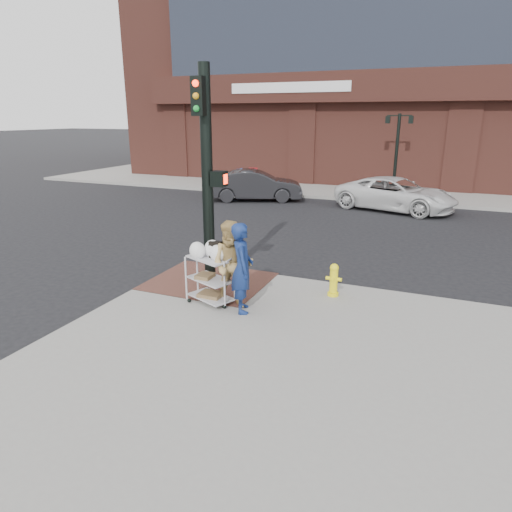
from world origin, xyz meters
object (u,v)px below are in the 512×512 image
at_px(traffic_signal_pole, 207,172).
at_px(woman_blue, 242,268).
at_px(sedan_dark, 256,185).
at_px(minivan_white, 396,194).
at_px(lamp_post, 397,145).
at_px(pedestrian_tan, 233,265).
at_px(fire_hydrant, 334,279).
at_px(utility_cart, 210,275).

height_order(traffic_signal_pole, woman_blue, traffic_signal_pole).
height_order(sedan_dark, minivan_white, sedan_dark).
relative_size(traffic_signal_pole, sedan_dark, 1.10).
bearing_deg(sedan_dark, lamp_post, -81.76).
bearing_deg(traffic_signal_pole, pedestrian_tan, -43.46).
distance_m(traffic_signal_pole, sedan_dark, 12.37).
bearing_deg(minivan_white, pedestrian_tan, -172.79).
relative_size(woman_blue, minivan_white, 0.36).
relative_size(traffic_signal_pole, pedestrian_tan, 2.68).
height_order(pedestrian_tan, fire_hydrant, pedestrian_tan).
bearing_deg(pedestrian_tan, traffic_signal_pole, 125.13).
bearing_deg(traffic_signal_pole, woman_blue, -40.14).
xyz_separation_m(sedan_dark, minivan_white, (6.68, 0.14, -0.03)).
bearing_deg(lamp_post, sedan_dark, -149.75).
relative_size(lamp_post, minivan_white, 0.77).
xyz_separation_m(sedan_dark, utility_cart, (4.26, -12.62, 0.02)).
xyz_separation_m(traffic_signal_pole, woman_blue, (1.37, -1.16, -1.74)).
distance_m(minivan_white, fire_hydrant, 11.36).
relative_size(woman_blue, pedestrian_tan, 1.01).
relative_size(pedestrian_tan, sedan_dark, 0.41).
distance_m(lamp_post, minivan_white, 3.98).
height_order(lamp_post, fire_hydrant, lamp_post).
bearing_deg(minivan_white, lamp_post, 23.60).
xyz_separation_m(lamp_post, minivan_white, (0.49, -3.47, -1.89)).
xyz_separation_m(lamp_post, utility_cart, (-1.93, -16.23, -1.84)).
height_order(traffic_signal_pole, sedan_dark, traffic_signal_pole).
distance_m(sedan_dark, utility_cart, 13.32).
relative_size(lamp_post, sedan_dark, 0.88).
xyz_separation_m(lamp_post, sedan_dark, (-6.19, -3.61, -1.87)).
distance_m(woman_blue, pedestrian_tan, 0.30).
distance_m(traffic_signal_pole, fire_hydrant, 3.73).
distance_m(traffic_signal_pole, utility_cart, 2.35).
bearing_deg(fire_hydrant, traffic_signal_pole, -172.24).
height_order(woman_blue, utility_cart, woman_blue).
distance_m(pedestrian_tan, sedan_dark, 13.54).
relative_size(pedestrian_tan, fire_hydrant, 2.46).
distance_m(pedestrian_tan, fire_hydrant, 2.39).
relative_size(pedestrian_tan, minivan_white, 0.36).
bearing_deg(woman_blue, minivan_white, -34.97).
distance_m(sedan_dark, minivan_white, 6.68).
distance_m(lamp_post, utility_cart, 16.45).
bearing_deg(sedan_dark, minivan_white, -110.81).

